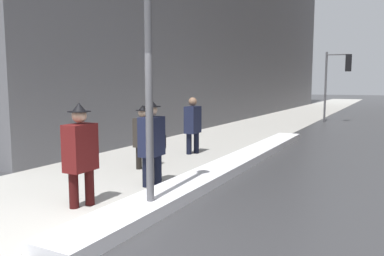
% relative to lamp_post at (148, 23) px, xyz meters
% --- Properties ---
extents(ground_plane, '(160.00, 160.00, 0.00)m').
position_rel_lamp_post_xyz_m(ground_plane, '(-0.30, -1.29, -2.95)').
color(ground_plane, '#38383A').
extents(sidewalk_slab, '(4.00, 80.00, 0.01)m').
position_rel_lamp_post_xyz_m(sidewalk_slab, '(-2.30, 13.71, -2.95)').
color(sidewalk_slab, '#B2AFA8').
rests_on(sidewalk_slab, ground).
extents(snow_bank_curb, '(0.77, 11.42, 0.20)m').
position_rel_lamp_post_xyz_m(snow_bank_curb, '(-0.07, 3.71, -2.85)').
color(snow_bank_curb, white).
rests_on(snow_bank_curb, ground).
extents(lamp_post, '(0.28, 0.28, 4.93)m').
position_rel_lamp_post_xyz_m(lamp_post, '(0.00, 0.00, 0.00)').
color(lamp_post, '#515156').
rests_on(lamp_post, ground).
extents(traffic_light_near, '(1.30, 0.45, 3.80)m').
position_rel_lamp_post_xyz_m(traffic_light_near, '(0.76, 16.79, -0.21)').
color(traffic_light_near, '#515156').
rests_on(traffic_light_near, ground).
extents(pedestrian_in_fedora, '(0.37, 0.54, 1.74)m').
position_rel_lamp_post_xyz_m(pedestrian_in_fedora, '(-1.17, -0.29, -2.00)').
color(pedestrian_in_fedora, '#340C0C').
rests_on(pedestrian_in_fedora, ground).
extents(pedestrian_nearside, '(0.37, 0.75, 1.75)m').
position_rel_lamp_post_xyz_m(pedestrian_nearside, '(-0.87, 1.35, -2.00)').
color(pedestrian_nearside, black).
rests_on(pedestrian_nearside, ground).
extents(pedestrian_in_glasses, '(0.33, 0.48, 1.55)m').
position_rel_lamp_post_xyz_m(pedestrian_in_glasses, '(-1.94, 2.55, -2.10)').
color(pedestrian_in_glasses, black).
rests_on(pedestrian_in_glasses, ground).
extents(pedestrian_trailing, '(0.33, 0.55, 1.67)m').
position_rel_lamp_post_xyz_m(pedestrian_trailing, '(-1.81, 4.84, -2.02)').
color(pedestrian_trailing, black).
rests_on(pedestrian_trailing, ground).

